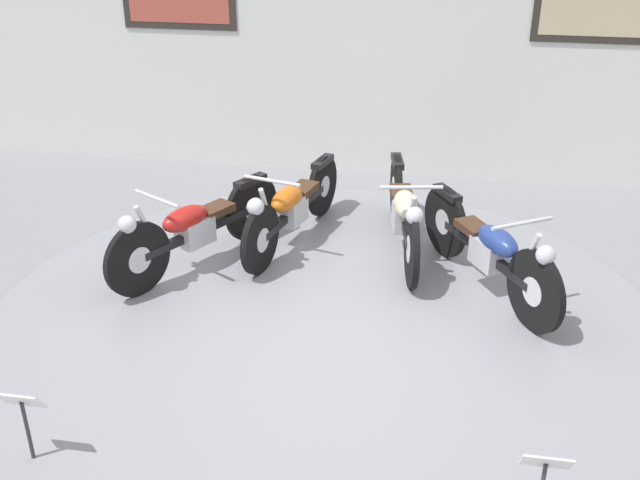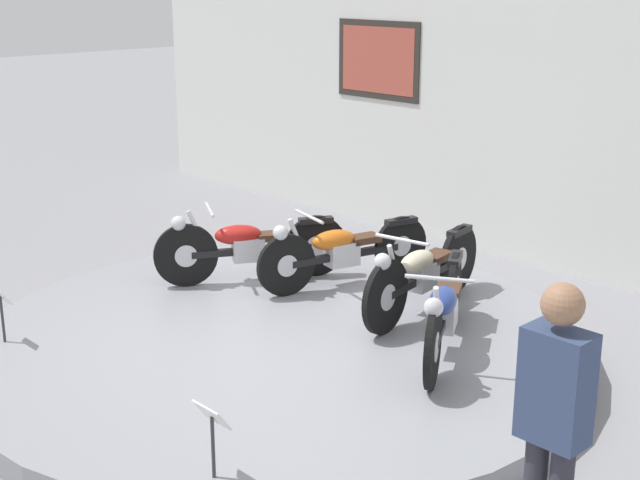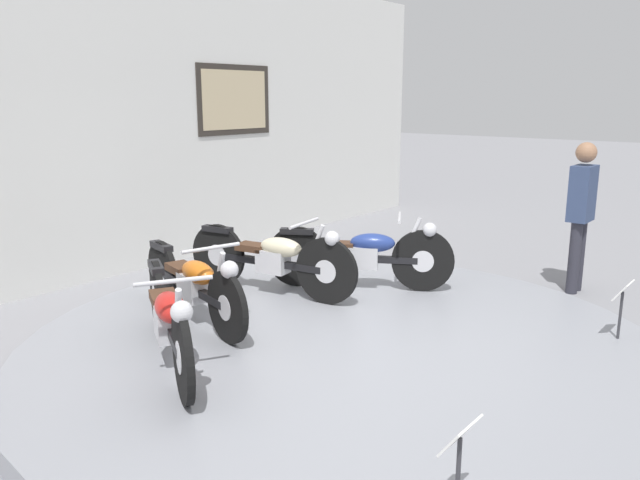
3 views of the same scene
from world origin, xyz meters
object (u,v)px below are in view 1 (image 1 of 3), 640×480
(motorcycle_orange, at_px, (292,206))
(motorcycle_red, at_px, (195,227))
(info_placard_front_left, at_px, (23,410))
(info_placard_front_centre, at_px, (545,472))
(motorcycle_blue, at_px, (489,248))
(motorcycle_cream, at_px, (404,212))

(motorcycle_orange, bearing_deg, motorcycle_red, -140.67)
(info_placard_front_left, relative_size, info_placard_front_centre, 1.00)
(motorcycle_red, relative_size, motorcycle_orange, 0.92)
(info_placard_front_centre, bearing_deg, motorcycle_blue, 94.82)
(motorcycle_red, distance_m, motorcycle_cream, 1.90)
(motorcycle_orange, distance_m, info_placard_front_centre, 3.74)
(motorcycle_orange, bearing_deg, motorcycle_blue, -18.70)
(motorcycle_red, bearing_deg, info_placard_front_left, -94.84)
(motorcycle_orange, xyz_separation_m, info_placard_front_left, (-0.96, -3.15, -0.01))
(motorcycle_red, bearing_deg, motorcycle_cream, 18.85)
(motorcycle_red, height_order, motorcycle_cream, motorcycle_cream)
(motorcycle_red, height_order, motorcycle_orange, motorcycle_red)
(motorcycle_blue, bearing_deg, motorcycle_cream, 140.78)
(motorcycle_red, height_order, info_placard_front_centre, motorcycle_red)
(motorcycle_orange, distance_m, motorcycle_blue, 1.90)
(info_placard_front_centre, bearing_deg, motorcycle_cream, 107.04)
(motorcycle_cream, xyz_separation_m, info_placard_front_left, (-2.01, -3.15, -0.03))
(info_placard_front_centre, bearing_deg, info_placard_front_left, 180.00)
(motorcycle_cream, xyz_separation_m, info_placard_front_centre, (0.96, -3.15, -0.03))
(motorcycle_red, bearing_deg, motorcycle_blue, 0.03)
(info_placard_front_centre, bearing_deg, motorcycle_orange, 122.67)
(motorcycle_orange, distance_m, info_placard_front_left, 3.29)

